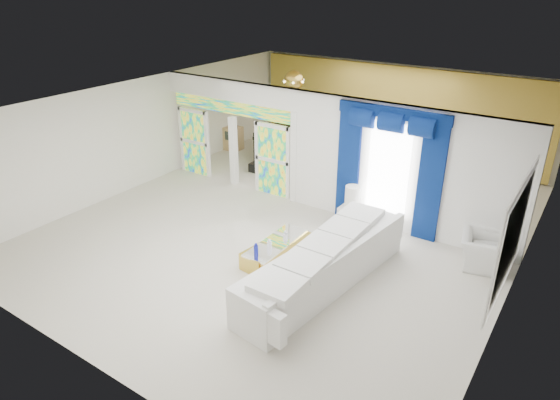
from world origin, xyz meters
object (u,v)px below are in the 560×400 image
Objects in this scene: coffee_table at (276,250)px; armchair at (484,250)px; white_sofa at (325,267)px; console_table at (362,219)px; grand_piano at (290,144)px.

coffee_table is 4.35m from armchair.
white_sofa is 2.56× the size of coffee_table.
console_table is (-0.45, 2.67, -0.21)m from white_sofa.
coffee_table is at bearing -61.30° from grand_piano.
console_table is at bearing -38.63° from grand_piano.
white_sofa is 3.47m from armchair.
coffee_table is at bearing 174.79° from white_sofa.
armchair is 7.63m from grand_piano.
coffee_table is (-1.35, 0.30, -0.23)m from white_sofa.
console_table reaches higher than coffee_table.
console_table is 2.85m from armchair.
console_table is at bearing 106.97° from white_sofa.
white_sofa is at bearing -12.53° from coffee_table.
white_sofa is at bearing -80.35° from console_table.
white_sofa reaches higher than armchair.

